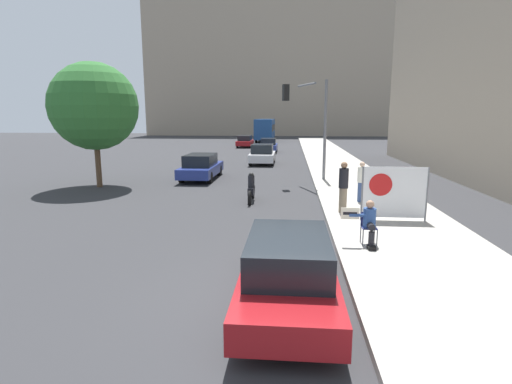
# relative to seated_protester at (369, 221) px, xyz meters

# --- Properties ---
(ground_plane) EXTENTS (160.00, 160.00, 0.00)m
(ground_plane) POSITION_rel_seated_protester_xyz_m (-2.33, -3.16, -0.83)
(ground_plane) COLOR #303033
(sidewalk_curb) EXTENTS (4.28, 90.00, 0.18)m
(sidewalk_curb) POSITION_rel_seated_protester_xyz_m (1.27, 11.84, -0.74)
(sidewalk_curb) COLOR #A8A399
(sidewalk_curb) RESTS_ON ground_plane
(building_backdrop_far) EXTENTS (52.00, 12.00, 25.51)m
(building_backdrop_far) POSITION_rel_seated_protester_xyz_m (-4.33, 72.09, 11.92)
(building_backdrop_far) COLOR gray
(building_backdrop_far) RESTS_ON ground_plane
(seated_protester) EXTENTS (0.98, 0.77, 1.22)m
(seated_protester) POSITION_rel_seated_protester_xyz_m (0.00, 0.00, 0.00)
(seated_protester) COLOR #474C56
(seated_protester) RESTS_ON sidewalk_curb
(jogger_on_sidewalk) EXTENTS (0.34, 0.34, 1.84)m
(jogger_on_sidewalk) POSITION_rel_seated_protester_xyz_m (-0.22, 3.76, 0.29)
(jogger_on_sidewalk) COLOR #756651
(jogger_on_sidewalk) RESTS_ON sidewalk_curb
(pedestrian_behind) EXTENTS (0.34, 0.34, 1.64)m
(pedestrian_behind) POSITION_rel_seated_protester_xyz_m (0.76, 5.70, 0.18)
(pedestrian_behind) COLOR #334775
(pedestrian_behind) RESTS_ON sidewalk_curb
(protest_banner) EXTENTS (2.16, 0.06, 1.81)m
(protest_banner) POSITION_rel_seated_protester_xyz_m (1.30, 2.72, 0.30)
(protest_banner) COLOR slate
(protest_banner) RESTS_ON sidewalk_curb
(traffic_light_pole) EXTENTS (2.43, 2.20, 5.38)m
(traffic_light_pole) POSITION_rel_seated_protester_xyz_m (-1.11, 11.37, 2.95)
(traffic_light_pole) COLOR slate
(traffic_light_pole) RESTS_ON sidewalk_curb
(parked_car_curbside) EXTENTS (1.76, 4.73, 1.40)m
(parked_car_curbside) POSITION_rel_seated_protester_xyz_m (-2.13, -3.28, -0.13)
(parked_car_curbside) COLOR maroon
(parked_car_curbside) RESTS_ON ground_plane
(car_on_road_nearest) EXTENTS (1.81, 4.76, 1.47)m
(car_on_road_nearest) POSITION_rel_seated_protester_xyz_m (-7.32, 12.17, -0.10)
(car_on_road_nearest) COLOR navy
(car_on_road_nearest) RESTS_ON ground_plane
(car_on_road_midblock) EXTENTS (1.84, 4.19, 1.53)m
(car_on_road_midblock) POSITION_rel_seated_protester_xyz_m (-4.30, 20.07, -0.08)
(car_on_road_midblock) COLOR silver
(car_on_road_midblock) RESTS_ON ground_plane
(car_on_road_distant) EXTENTS (1.72, 4.30, 1.44)m
(car_on_road_distant) POSITION_rel_seated_protester_xyz_m (-4.40, 30.49, -0.11)
(car_on_road_distant) COLOR navy
(car_on_road_distant) RESTS_ON ground_plane
(car_on_road_far_lane) EXTENTS (1.72, 4.62, 1.40)m
(car_on_road_far_lane) POSITION_rel_seated_protester_xyz_m (-7.63, 37.40, -0.13)
(car_on_road_far_lane) COLOR maroon
(car_on_road_far_lane) RESTS_ON ground_plane
(city_bus_on_road) EXTENTS (2.50, 10.35, 3.26)m
(city_bus_on_road) POSITION_rel_seated_protester_xyz_m (-5.97, 49.22, 1.04)
(city_bus_on_road) COLOR navy
(city_bus_on_road) RESTS_ON ground_plane
(motorcycle_on_road) EXTENTS (0.28, 2.08, 1.27)m
(motorcycle_on_road) POSITION_rel_seated_protester_xyz_m (-3.78, 6.16, -0.29)
(motorcycle_on_road) COLOR black
(motorcycle_on_road) RESTS_ON ground_plane
(street_tree_near_curb) EXTENTS (4.38, 4.38, 6.30)m
(street_tree_near_curb) POSITION_rel_seated_protester_xyz_m (-12.02, 9.13, 3.27)
(street_tree_near_curb) COLOR brown
(street_tree_near_curb) RESTS_ON ground_plane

